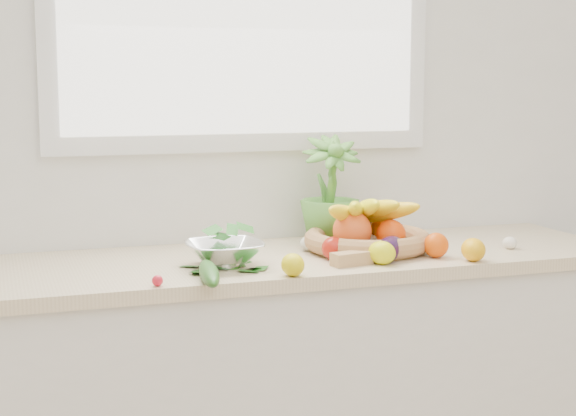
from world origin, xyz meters
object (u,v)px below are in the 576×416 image
object	(u,v)px
apple	(333,248)
eggplant	(390,248)
fruit_basket	(367,233)
colander_with_spinach	(224,246)
cucumber	(209,273)
potted_herb	(330,189)

from	to	relation	value
apple	eggplant	xyz separation A→B (m)	(0.16, -0.07, 0.00)
fruit_basket	colander_with_spinach	world-z (taller)	fruit_basket
eggplant	cucumber	world-z (taller)	eggplant
cucumber	potted_herb	bearing A→B (deg)	39.77
eggplant	apple	bearing A→B (deg)	156.92
apple	fruit_basket	distance (m)	0.18
eggplant	potted_herb	distance (m)	0.35
eggplant	potted_herb	size ratio (longest dim) A/B	0.52
apple	fruit_basket	size ratio (longest dim) A/B	0.15
cucumber	colander_with_spinach	world-z (taller)	colander_with_spinach
apple	eggplant	size ratio (longest dim) A/B	0.38
cucumber	fruit_basket	bearing A→B (deg)	25.10
apple	colander_with_spinach	world-z (taller)	colander_with_spinach
fruit_basket	colander_with_spinach	size ratio (longest dim) A/B	2.03
cucumber	fruit_basket	world-z (taller)	fruit_basket
eggplant	colander_with_spinach	distance (m)	0.49
apple	colander_with_spinach	size ratio (longest dim) A/B	0.31
eggplant	potted_herb	world-z (taller)	potted_herb
eggplant	cucumber	bearing A→B (deg)	-169.43
fruit_basket	potted_herb	bearing A→B (deg)	112.15
cucumber	potted_herb	xyz separation A→B (m)	(0.51, 0.42, 0.15)
eggplant	potted_herb	xyz separation A→B (m)	(-0.07, 0.32, 0.14)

